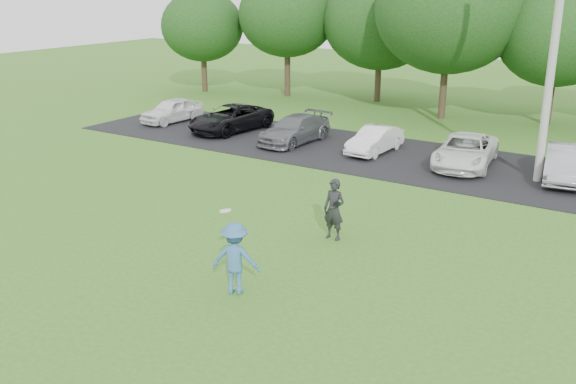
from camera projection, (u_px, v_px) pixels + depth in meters
name	position (u px, v px, depth m)	size (l,w,h in m)	color
ground	(210.00, 282.00, 15.39)	(100.00, 100.00, 0.00)	#376F1F
parking_lot	(415.00, 160.00, 25.79)	(32.00, 6.50, 0.03)	black
utility_pole	(556.00, 33.00, 21.46)	(0.28, 0.28, 10.42)	#AEADA8
frisbee_player	(235.00, 258.00, 14.61)	(1.26, 1.00, 2.05)	teal
camera_bystander	(334.00, 209.00, 17.70)	(0.66, 0.46, 1.74)	black
parked_cars	(425.00, 145.00, 25.56)	(28.45, 5.00, 1.26)	white
tree_row	(526.00, 23.00, 31.30)	(42.39, 9.85, 8.64)	#38281C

